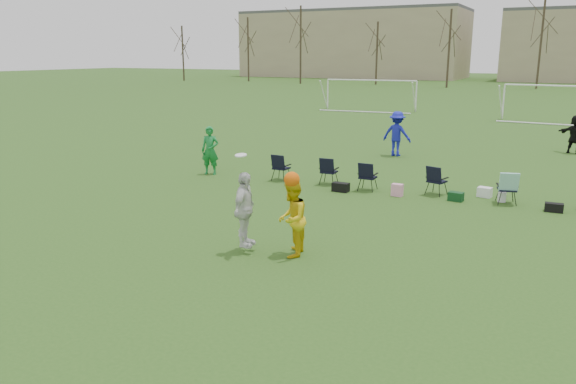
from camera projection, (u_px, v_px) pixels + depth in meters
The scene contains 9 objects.
ground at pixel (295, 272), 11.89m from camera, with size 260.00×260.00×0.00m, color #2B541A.
fielder_green_near at pixel (210, 150), 21.27m from camera, with size 0.67×0.44×1.84m, color #167D34.
fielder_blue at pixel (397, 134), 25.15m from camera, with size 1.29×0.74×2.00m, color #161CA9.
fielder_black at pixel (575, 134), 25.78m from camera, with size 1.65×0.53×1.78m, color black.
center_contest at pixel (272, 214), 12.71m from camera, with size 1.80×1.33×2.32m.
sideline_setup at pixel (435, 180), 18.15m from camera, with size 10.66×1.75×1.72m.
goal_left at pixel (371, 86), 45.23m from camera, with size 7.39×0.76×2.46m.
goal_mid at pixel (562, 93), 37.33m from camera, with size 7.40×0.63×2.46m.
tree_line at pixel (541, 49), 70.95m from camera, with size 110.28×3.28×11.40m.
Camera 1 is at (4.93, -9.98, 4.50)m, focal length 35.00 mm.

